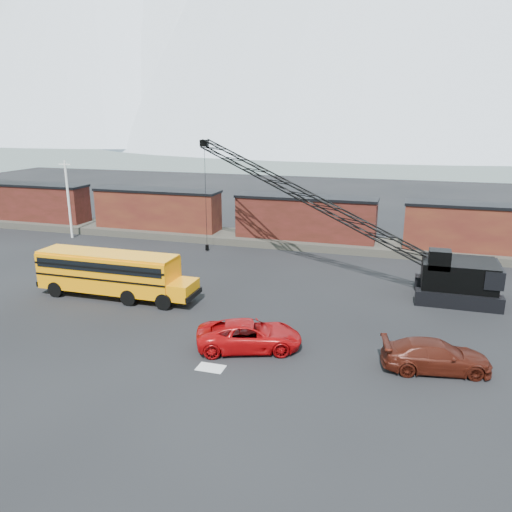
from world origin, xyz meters
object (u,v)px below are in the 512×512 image
Objects in this scene: maroon_suv at (436,356)px; crawler_crane at (307,197)px; school_bus at (113,273)px; red_pickup at (249,335)px.

crawler_crane is at bearing 22.89° from maroon_suv.
maroon_suv is (21.17, -4.52, -1.02)m from school_bus.
school_bus is 12.62m from red_pickup.
red_pickup is 9.62m from maroon_suv.
maroon_suv is 18.20m from crawler_crane.
maroon_suv is at bearing -56.51° from crawler_crane.
red_pickup is at bearing 82.02° from maroon_suv.
red_pickup is 15.87m from crawler_crane.
red_pickup is 1.07× the size of maroon_suv.
maroon_suv is (9.61, 0.44, -0.02)m from red_pickup.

